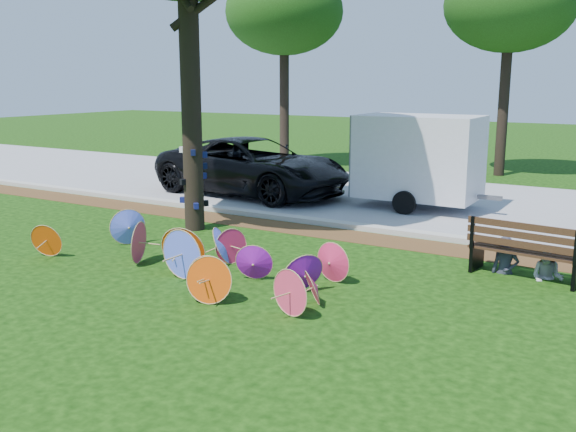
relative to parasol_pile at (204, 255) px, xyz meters
The scene contains 11 objects.
ground 0.78m from the parasol_pile, 59.68° to the right, with size 90.00×90.00×0.00m, color black.
mulch_strip 3.94m from the parasol_pile, 84.92° to the left, with size 90.00×1.00×0.01m, color #472D16.
curb 4.63m from the parasol_pile, 85.69° to the left, with size 90.00×0.30×0.12m, color #B7B5AD.
street 8.77m from the parasol_pile, 87.73° to the left, with size 90.00×8.00×0.01m, color gray.
parasol_pile is the anchor object (origin of this frame).
black_van 8.06m from the parasol_pile, 117.79° to the left, with size 2.75×5.96×1.66m, color black.
cargo_trailer 7.81m from the parasol_pile, 81.77° to the left, with size 3.03×1.92×2.72m, color silver.
park_bench 5.53m from the parasol_pile, 30.26° to the left, with size 1.91×0.73×1.00m, color black, non-canonical shape.
person_left 5.27m from the parasol_pile, 32.66° to the left, with size 0.47×0.31×1.28m, color #333445.
person_right 5.86m from the parasol_pile, 28.96° to the left, with size 0.55×0.43×1.13m, color #BBBBC5.
bg_trees 15.48m from the parasol_pile, 79.11° to the left, with size 23.35×6.51×7.40m.
Camera 1 is at (6.31, -7.79, 3.34)m, focal length 40.00 mm.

